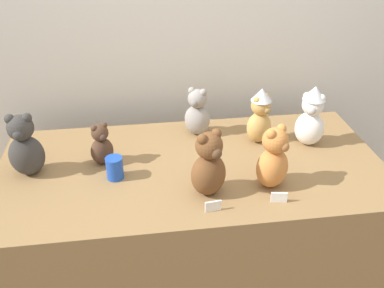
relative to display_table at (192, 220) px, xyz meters
name	(u,v)px	position (x,y,z in m)	size (l,w,h in m)	color
wall_back	(175,11)	(0.00, 0.71, 0.94)	(7.00, 0.08, 2.60)	silver
display_table	(192,220)	(0.00, 0.00, 0.00)	(1.90, 0.92, 0.72)	olive
teddy_bear_snow	(311,117)	(0.64, 0.12, 0.52)	(0.19, 0.18, 0.33)	white
teddy_bear_ash	(197,113)	(0.07, 0.31, 0.49)	(0.18, 0.17, 0.27)	gray
teddy_bear_cocoa	(101,145)	(-0.43, 0.08, 0.46)	(0.14, 0.13, 0.22)	#4C3323
teddy_bear_ginger	(273,159)	(0.33, -0.21, 0.50)	(0.20, 0.20, 0.30)	#D17F3D
teddy_bear_honey	(260,116)	(0.38, 0.18, 0.51)	(0.18, 0.17, 0.31)	tan
teddy_bear_chestnut	(209,165)	(0.04, -0.23, 0.51)	(0.20, 0.19, 0.31)	brown
teddy_bear_charcoal	(25,147)	(-0.77, 0.03, 0.51)	(0.16, 0.14, 0.32)	#383533
party_cup_blue	(115,168)	(-0.37, -0.06, 0.42)	(0.08, 0.08, 0.11)	blue
name_card_front_left	(213,206)	(0.04, -0.36, 0.39)	(0.07, 0.01, 0.05)	white
name_card_front_middle	(279,197)	(0.33, -0.34, 0.39)	(0.07, 0.01, 0.05)	white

